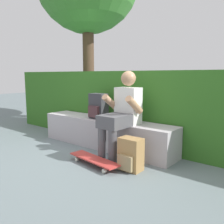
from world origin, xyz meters
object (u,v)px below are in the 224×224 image
(person_skater, at_px, (122,111))
(skateboard_near_person, at_px, (94,160))
(backpack_on_bench, at_px, (98,106))
(bench_main, at_px, (105,133))
(backpack_on_ground, at_px, (130,155))

(person_skater, bearing_deg, skateboard_near_person, -99.32)
(backpack_on_bench, bearing_deg, person_skater, -17.85)
(bench_main, xyz_separation_m, backpack_on_ground, (0.87, -0.53, -0.03))
(bench_main, height_order, backpack_on_bench, backpack_on_bench)
(bench_main, xyz_separation_m, backpack_on_bench, (-0.14, -0.01, 0.42))
(person_skater, xyz_separation_m, skateboard_near_person, (-0.08, -0.48, -0.58))
(skateboard_near_person, xyz_separation_m, backpack_on_bench, (-0.55, 0.69, 0.58))
(bench_main, height_order, backpack_on_ground, bench_main)
(skateboard_near_person, height_order, backpack_on_bench, backpack_on_bench)
(backpack_on_bench, bearing_deg, skateboard_near_person, -51.03)
(person_skater, relative_size, skateboard_near_person, 1.47)
(bench_main, distance_m, person_skater, 0.69)
(backpack_on_bench, xyz_separation_m, backpack_on_ground, (1.01, -0.52, -0.46))
(backpack_on_ground, bearing_deg, bench_main, 148.57)
(bench_main, bearing_deg, backpack_on_bench, -176.04)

